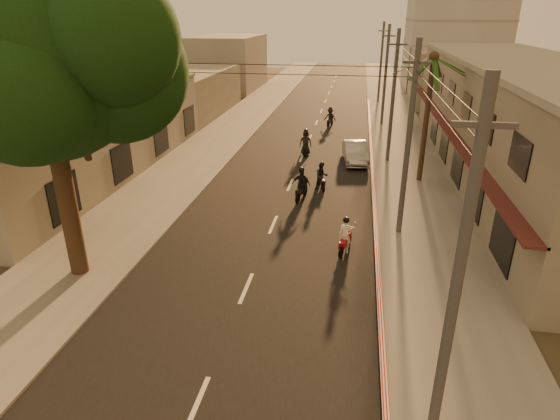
% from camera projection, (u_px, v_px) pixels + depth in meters
% --- Properties ---
extents(ground, '(160.00, 160.00, 0.00)m').
position_uv_depth(ground, '(233.00, 319.00, 16.43)').
color(ground, '#383023').
rests_on(ground, ground).
extents(road, '(10.00, 140.00, 0.02)m').
position_uv_depth(road, '(302.00, 158.00, 34.60)').
color(road, black).
rests_on(road, ground).
extents(sidewalk_right, '(5.00, 140.00, 0.12)m').
position_uv_depth(sidewalk_right, '(406.00, 162.00, 33.46)').
color(sidewalk_right, slate).
rests_on(sidewalk_right, ground).
extents(sidewalk_left, '(5.00, 140.00, 0.12)m').
position_uv_depth(sidewalk_left, '(204.00, 152.00, 35.70)').
color(sidewalk_left, slate).
rests_on(sidewalk_left, ground).
extents(curb_stripe, '(0.20, 60.00, 0.20)m').
position_uv_depth(curb_stripe, '(373.00, 183.00, 29.26)').
color(curb_stripe, red).
rests_on(curb_stripe, ground).
extents(shophouse_row, '(8.80, 34.20, 7.30)m').
position_uv_depth(shophouse_row, '(520.00, 121.00, 29.27)').
color(shophouse_row, gray).
rests_on(shophouse_row, ground).
extents(left_building, '(8.20, 24.20, 5.20)m').
position_uv_depth(left_building, '(77.00, 135.00, 30.22)').
color(left_building, gray).
rests_on(left_building, ground).
extents(broadleaf_tree, '(9.60, 8.70, 12.10)m').
position_uv_depth(broadleaf_tree, '(53.00, 59.00, 16.06)').
color(broadleaf_tree, black).
rests_on(broadleaf_tree, ground).
extents(palm_tree, '(5.00, 5.00, 8.20)m').
position_uv_depth(palm_tree, '(433.00, 65.00, 26.98)').
color(palm_tree, black).
rests_on(palm_tree, ground).
extents(utility_poles, '(1.20, 48.26, 9.00)m').
position_uv_depth(utility_poles, '(396.00, 68.00, 31.12)').
color(utility_poles, '#38383A').
rests_on(utility_poles, ground).
extents(filler_right, '(8.00, 14.00, 6.00)m').
position_uv_depth(filler_right, '(448.00, 77.00, 54.05)').
color(filler_right, gray).
rests_on(filler_right, ground).
extents(filler_left_near, '(8.00, 14.00, 4.40)m').
position_uv_depth(filler_left_near, '(184.00, 93.00, 48.55)').
color(filler_left_near, gray).
rests_on(filler_left_near, ground).
extents(filler_left_far, '(8.00, 14.00, 7.00)m').
position_uv_depth(filler_left_far, '(229.00, 63.00, 64.39)').
color(filler_left_far, gray).
rests_on(filler_left_far, ground).
extents(scooter_red, '(0.86, 1.72, 1.72)m').
position_uv_depth(scooter_red, '(345.00, 237.00, 20.73)').
color(scooter_red, black).
rests_on(scooter_red, ground).
extents(scooter_mid_a, '(1.14, 1.69, 1.71)m').
position_uv_depth(scooter_mid_a, '(321.00, 177.00, 28.21)').
color(scooter_mid_a, black).
rests_on(scooter_mid_a, ground).
extents(scooter_mid_b, '(1.25, 1.98, 1.97)m').
position_uv_depth(scooter_mid_b, '(301.00, 185.00, 26.55)').
color(scooter_mid_b, black).
rests_on(scooter_mid_b, ground).
extents(scooter_far_a, '(0.98, 2.02, 1.99)m').
position_uv_depth(scooter_far_a, '(306.00, 143.00, 34.97)').
color(scooter_far_a, black).
rests_on(scooter_far_a, ground).
extents(scooter_far_b, '(1.38, 1.85, 1.84)m').
position_uv_depth(scooter_far_b, '(330.00, 118.00, 43.73)').
color(scooter_far_b, black).
rests_on(scooter_far_b, ground).
extents(parked_car, '(2.57, 4.77, 1.45)m').
position_uv_depth(parked_car, '(355.00, 152.00, 33.31)').
color(parked_car, '#A3A7AC').
rests_on(parked_car, ground).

